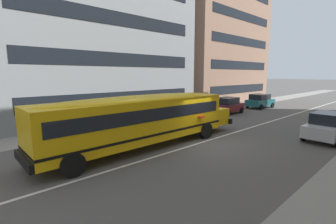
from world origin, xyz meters
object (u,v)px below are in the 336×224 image
object	(u,v)px
school_bus	(144,117)
parked_car_maroon_mid_block	(228,105)
parked_car_teal_past_driveway	(260,101)
parked_car_silver_beside_sign	(328,126)

from	to	relation	value
school_bus	parked_car_maroon_mid_block	size ratio (longest dim) A/B	3.16
school_bus	parked_car_teal_past_driveway	bearing A→B (deg)	8.37
parked_car_silver_beside_sign	parked_car_teal_past_driveway	bearing A→B (deg)	-136.00
parked_car_teal_past_driveway	parked_car_maroon_mid_block	bearing A→B (deg)	-179.54
school_bus	parked_car_teal_past_driveway	xyz separation A→B (m)	(19.17, 2.81, -0.83)
parked_car_teal_past_driveway	parked_car_silver_beside_sign	bearing A→B (deg)	-134.96
parked_car_maroon_mid_block	school_bus	bearing A→B (deg)	-169.46
parked_car_silver_beside_sign	school_bus	bearing A→B (deg)	-33.65
parked_car_teal_past_driveway	parked_car_maroon_mid_block	xyz separation A→B (m)	(-6.38, 0.27, 0.00)
parked_car_teal_past_driveway	school_bus	bearing A→B (deg)	-168.78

